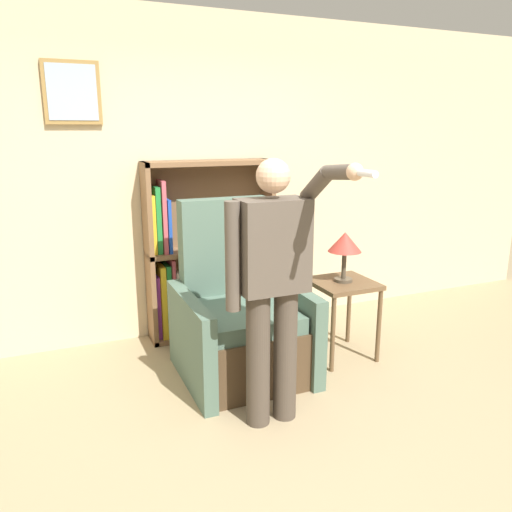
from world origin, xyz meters
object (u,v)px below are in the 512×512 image
object	(u,v)px
bookcase	(197,256)
table_lamp	(345,244)
armchair	(239,323)
person_standing	(273,279)
side_table	(343,294)

from	to	relation	value
bookcase	table_lamp	size ratio (longest dim) A/B	3.90
armchair	person_standing	bearing A→B (deg)	-94.54
side_table	table_lamp	world-z (taller)	table_lamp
bookcase	person_standing	world-z (taller)	person_standing
armchair	table_lamp	world-z (taller)	armchair
person_standing	side_table	xyz separation A→B (m)	(0.92, 0.64, -0.41)
person_standing	side_table	world-z (taller)	person_standing
bookcase	armchair	bearing A→B (deg)	-84.89
side_table	bookcase	bearing A→B (deg)	135.88
person_standing	armchair	bearing A→B (deg)	85.46
person_standing	side_table	size ratio (longest dim) A/B	2.59
armchair	person_standing	world-z (taller)	person_standing
bookcase	side_table	xyz separation A→B (m)	(0.94, -0.91, -0.20)
bookcase	person_standing	bearing A→B (deg)	-89.41
bookcase	armchair	xyz separation A→B (m)	(0.07, -0.82, -0.35)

